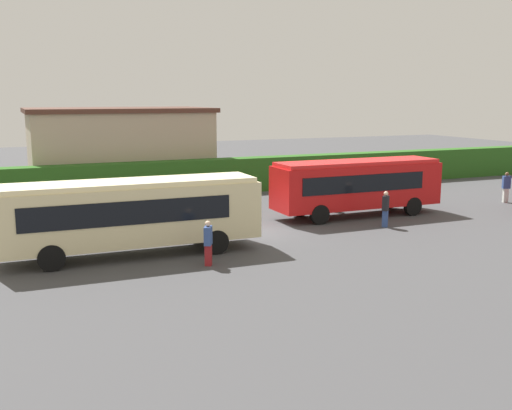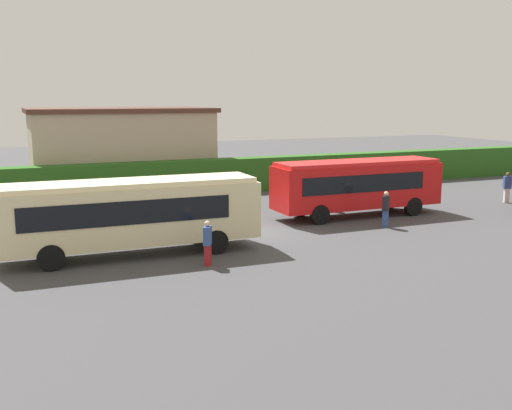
{
  "view_description": "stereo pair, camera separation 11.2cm",
  "coord_description": "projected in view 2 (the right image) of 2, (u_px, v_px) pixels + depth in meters",
  "views": [
    {
      "loc": [
        -10.47,
        -25.04,
        6.27
      ],
      "look_at": [
        0.38,
        0.22,
        1.28
      ],
      "focal_mm": 41.8,
      "sensor_mm": 36.0,
      "label": 1
    },
    {
      "loc": [
        -10.37,
        -25.08,
        6.27
      ],
      "look_at": [
        0.38,
        0.22,
        1.28
      ],
      "focal_mm": 41.8,
      "sensor_mm": 36.0,
      "label": 2
    }
  ],
  "objects": [
    {
      "name": "person_right",
      "position": [
        386.0,
        208.0,
        28.96
      ],
      "size": [
        0.46,
        0.44,
        1.77
      ],
      "rotation": [
        0.0,
        0.0,
        5.4
      ],
      "color": "#334C8C",
      "rests_on": "ground_plane"
    },
    {
      "name": "hedge_row",
      "position": [
        180.0,
        178.0,
        38.35
      ],
      "size": [
        68.67,
        1.33,
        2.26
      ],
      "primitive_type": "cube",
      "color": "#295C1C",
      "rests_on": "ground_plane"
    },
    {
      "name": "ground_plane",
      "position": [
        250.0,
        233.0,
        27.82
      ],
      "size": [
        113.34,
        113.34,
        0.0
      ],
      "primitive_type": "plane",
      "color": "#424244"
    },
    {
      "name": "depot_building",
      "position": [
        120.0,
        149.0,
        40.7
      ],
      "size": [
        12.04,
        7.36,
        5.56
      ],
      "color": "tan",
      "rests_on": "ground_plane"
    },
    {
      "name": "bus_cream",
      "position": [
        131.0,
        212.0,
        23.65
      ],
      "size": [
        10.39,
        2.54,
        3.03
      ],
      "rotation": [
        0.0,
        0.0,
        -0.01
      ],
      "color": "beige",
      "rests_on": "ground_plane"
    },
    {
      "name": "person_far",
      "position": [
        507.0,
        187.0,
        35.72
      ],
      "size": [
        0.5,
        0.41,
        1.84
      ],
      "rotation": [
        0.0,
        0.0,
        4.32
      ],
      "color": "silver",
      "rests_on": "ground_plane"
    },
    {
      "name": "person_left",
      "position": [
        208.0,
        242.0,
        22.38
      ],
      "size": [
        0.46,
        0.56,
        1.72
      ],
      "rotation": [
        0.0,
        0.0,
        5.8
      ],
      "color": "maroon",
      "rests_on": "ground_plane"
    },
    {
      "name": "person_center",
      "position": [
        326.0,
        193.0,
        33.38
      ],
      "size": [
        0.5,
        0.39,
        1.88
      ],
      "rotation": [
        0.0,
        0.0,
        5.04
      ],
      "color": "black",
      "rests_on": "ground_plane"
    },
    {
      "name": "bus_red",
      "position": [
        358.0,
        184.0,
        31.55
      ],
      "size": [
        9.36,
        2.47,
        2.98
      ],
      "rotation": [
        0.0,
        0.0,
        0.0
      ],
      "color": "red",
      "rests_on": "ground_plane"
    }
  ]
}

